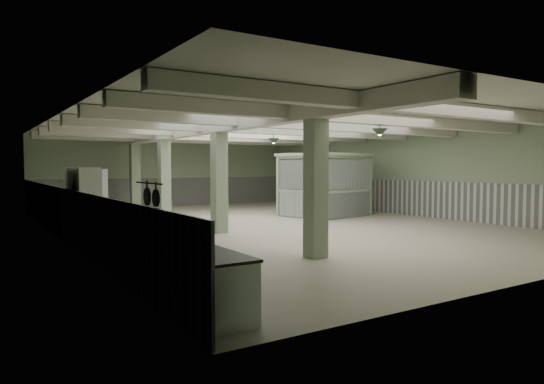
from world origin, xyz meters
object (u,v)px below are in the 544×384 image
filing_cabinet (366,201)px  walkin_cooler (83,208)px  prep_counter (161,264)px  guard_booth (325,174)px

filing_cabinet → walkin_cooler: bearing=172.9°
prep_counter → walkin_cooler: size_ratio=2.41×
walkin_cooler → filing_cabinet: bearing=9.8°
prep_counter → walkin_cooler: walkin_cooler is taller
prep_counter → walkin_cooler: 5.91m
guard_booth → filing_cabinet: size_ratio=3.30×
walkin_cooler → guard_booth: bearing=13.8°
prep_counter → walkin_cooler: (-0.08, 5.88, 0.52)m
prep_counter → guard_booth: guard_booth is taller
prep_counter → guard_booth: (10.20, 8.40, 1.33)m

